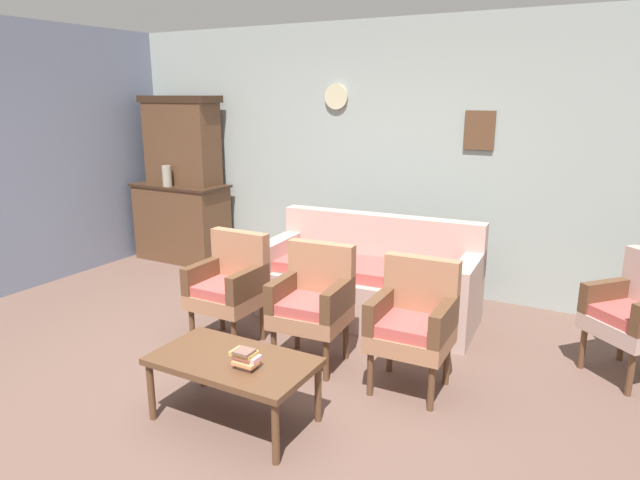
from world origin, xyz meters
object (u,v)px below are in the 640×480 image
object	(u,v)px
armchair_near_couch_end	(413,319)
coffee_table	(233,365)
side_cabinet	(182,222)
vase_on_cabinet	(167,176)
book_stack_on_table	(245,358)
armchair_near_cabinet	(313,299)
wingback_chair_by_fireplace	(638,311)
armchair_row_middle	(230,283)
floral_couch	(370,282)

from	to	relation	value
armchair_near_couch_end	coffee_table	world-z (taller)	armchair_near_couch_end
side_cabinet	vase_on_cabinet	world-z (taller)	vase_on_cabinet
book_stack_on_table	vase_on_cabinet	bearing A→B (deg)	139.72
armchair_near_couch_end	vase_on_cabinet	bearing A→B (deg)	157.82
side_cabinet	armchair_near_cabinet	xyz separation A→B (m)	(2.75, -1.62, 0.03)
armchair_near_cabinet	wingback_chair_by_fireplace	distance (m)	2.30
armchair_row_middle	wingback_chair_by_fireplace	size ratio (longest dim) A/B	1.00
armchair_near_couch_end	wingback_chair_by_fireplace	xyz separation A→B (m)	(1.33, 0.91, 0.00)
armchair_near_cabinet	armchair_near_couch_end	world-z (taller)	same
book_stack_on_table	wingback_chair_by_fireplace	bearing A→B (deg)	43.18
coffee_table	book_stack_on_table	world-z (taller)	book_stack_on_table
vase_on_cabinet	coffee_table	size ratio (longest dim) A/B	0.24
armchair_row_middle	armchair_near_cabinet	xyz separation A→B (m)	(0.77, 0.01, 0.00)
armchair_near_couch_end	armchair_near_cabinet	bearing A→B (deg)	179.33
armchair_near_couch_end	book_stack_on_table	world-z (taller)	armchair_near_couch_end
floral_couch	book_stack_on_table	size ratio (longest dim) A/B	11.65
floral_couch	book_stack_on_table	bearing A→B (deg)	-87.28
armchair_row_middle	coffee_table	xyz separation A→B (m)	(0.73, -0.93, -0.12)
armchair_row_middle	armchair_near_couch_end	distance (m)	1.55
vase_on_cabinet	wingback_chair_by_fireplace	world-z (taller)	vase_on_cabinet
side_cabinet	armchair_near_couch_end	world-z (taller)	side_cabinet
vase_on_cabinet	book_stack_on_table	distance (m)	3.81
wingback_chair_by_fireplace	coffee_table	distance (m)	2.83
coffee_table	book_stack_on_table	xyz separation A→B (m)	(0.14, -0.06, 0.11)
side_cabinet	book_stack_on_table	size ratio (longest dim) A/B	6.85
coffee_table	book_stack_on_table	size ratio (longest dim) A/B	5.93
vase_on_cabinet	floral_couch	bearing A→B (deg)	-8.48
armchair_row_middle	book_stack_on_table	distance (m)	1.32
armchair_near_cabinet	coffee_table	xyz separation A→B (m)	(-0.04, -0.94, -0.12)
armchair_row_middle	floral_couch	bearing A→B (deg)	53.01
coffee_table	armchair_near_cabinet	bearing A→B (deg)	87.84
side_cabinet	floral_couch	world-z (taller)	side_cabinet
armchair_row_middle	armchair_near_couch_end	bearing A→B (deg)	-0.10
floral_couch	armchair_row_middle	world-z (taller)	same
vase_on_cabinet	floral_couch	distance (m)	2.90
armchair_near_cabinet	book_stack_on_table	size ratio (longest dim) A/B	5.34
side_cabinet	coffee_table	size ratio (longest dim) A/B	1.16
armchair_row_middle	wingback_chair_by_fireplace	distance (m)	3.03
armchair_row_middle	armchair_near_couch_end	xyz separation A→B (m)	(1.55, -0.00, 0.00)
wingback_chair_by_fireplace	armchair_row_middle	bearing A→B (deg)	-162.63
side_cabinet	armchair_row_middle	world-z (taller)	side_cabinet
coffee_table	side_cabinet	bearing A→B (deg)	136.66
armchair_near_couch_end	coffee_table	distance (m)	1.24
coffee_table	armchair_row_middle	bearing A→B (deg)	128.32
armchair_near_cabinet	book_stack_on_table	bearing A→B (deg)	-84.03
side_cabinet	floral_couch	bearing A→B (deg)	-12.27
vase_on_cabinet	coffee_table	xyz separation A→B (m)	(2.73, -2.37, -0.68)
armchair_near_cabinet	wingback_chair_by_fireplace	world-z (taller)	same
wingback_chair_by_fireplace	book_stack_on_table	bearing A→B (deg)	-136.82
armchair_row_middle	coffee_table	distance (m)	1.19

